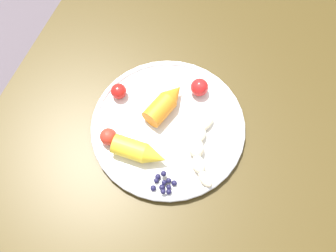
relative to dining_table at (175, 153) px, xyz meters
The scene contains 10 objects.
ground_plane 0.67m from the dining_table, ahead, with size 6.00×6.00×0.00m, color #584D54.
dining_table is the anchor object (origin of this frame).
plate 0.11m from the dining_table, 119.91° to the right, with size 0.32×0.32×0.02m.
banana 0.13m from the dining_table, 73.20° to the left, with size 0.15×0.08×0.03m.
carrot_orange 0.14m from the dining_table, 139.77° to the right, with size 0.11×0.07×0.04m.
carrot_yellow 0.15m from the dining_table, 36.26° to the right, with size 0.04×0.11×0.04m.
blueberry_pile 0.16m from the dining_table, ahead, with size 0.04×0.05×0.02m.
tomato_near 0.18m from the dining_table, 63.79° to the right, with size 0.04×0.04×0.04m, color red.
tomato_mid 0.17m from the dining_table, behind, with size 0.04×0.04×0.04m, color red.
tomato_far 0.19m from the dining_table, 106.57° to the right, with size 0.03×0.03×0.03m, color red.
Camera 1 is at (0.31, 0.10, 1.54)m, focal length 43.01 mm.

